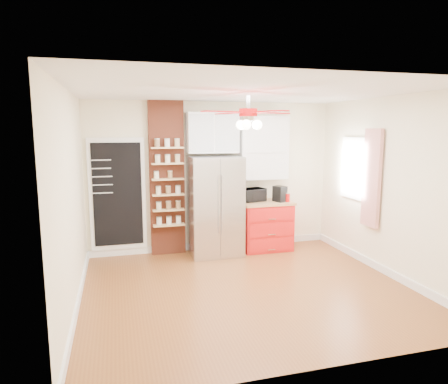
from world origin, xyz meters
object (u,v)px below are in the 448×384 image
object	(u,v)px
red_cabinet	(265,225)
toaster_oven	(253,195)
ceiling_fan	(248,113)
canister_left	(287,198)
pantry_jar_oats	(156,175)
fridge	(215,206)
coffee_maker	(280,194)

from	to	relation	value
red_cabinet	toaster_oven	distance (m)	0.62
red_cabinet	ceiling_fan	bearing A→B (deg)	-118.71
canister_left	pantry_jar_oats	bearing A→B (deg)	173.87
fridge	pantry_jar_oats	size ratio (longest dim) A/B	14.53
fridge	toaster_oven	size ratio (longest dim) A/B	4.05
ceiling_fan	canister_left	size ratio (longest dim) A/B	9.20
coffee_maker	pantry_jar_oats	size ratio (longest dim) A/B	2.37
ceiling_fan	toaster_oven	world-z (taller)	ceiling_fan
coffee_maker	canister_left	world-z (taller)	coffee_maker
canister_left	fridge	bearing A→B (deg)	176.79
pantry_jar_oats	red_cabinet	bearing A→B (deg)	-3.65
ceiling_fan	fridge	bearing A→B (deg)	91.76
pantry_jar_oats	ceiling_fan	bearing A→B (deg)	-59.97
toaster_oven	coffee_maker	world-z (taller)	coffee_maker
red_cabinet	canister_left	size ratio (longest dim) A/B	6.18
fridge	red_cabinet	size ratio (longest dim) A/B	1.86
toaster_oven	pantry_jar_oats	size ratio (longest dim) A/B	3.59
ceiling_fan	canister_left	distance (m)	2.49
fridge	coffee_maker	world-z (taller)	fridge
pantry_jar_oats	fridge	bearing A→B (deg)	-10.01
fridge	red_cabinet	distance (m)	1.06
fridge	ceiling_fan	world-z (taller)	ceiling_fan
coffee_maker	pantry_jar_oats	world-z (taller)	pantry_jar_oats
canister_left	coffee_maker	bearing A→B (deg)	153.86
ceiling_fan	coffee_maker	distance (m)	2.42
fridge	toaster_oven	distance (m)	0.77
canister_left	pantry_jar_oats	world-z (taller)	pantry_jar_oats
red_cabinet	ceiling_fan	distance (m)	2.75
toaster_oven	canister_left	xyz separation A→B (m)	(0.59, -0.21, -0.04)
canister_left	pantry_jar_oats	distance (m)	2.39
red_cabinet	ceiling_fan	xyz separation A→B (m)	(-0.92, -1.68, 1.97)
fridge	ceiling_fan	xyz separation A→B (m)	(0.05, -1.63, 1.55)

